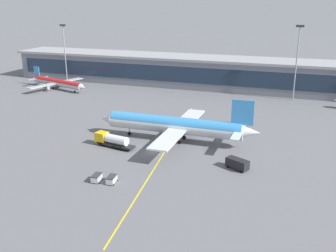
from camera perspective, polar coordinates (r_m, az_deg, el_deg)
The scene contains 11 objects.
ground_plane at distance 92.42m, azimuth -2.16°, elevation -3.96°, with size 700.00×700.00×0.00m, color slate.
apron_lead_in_line at distance 93.39m, azimuth -0.40°, elevation -3.70°, with size 0.30×80.00×0.01m, color yellow.
terminal_building at distance 161.68m, azimuth 9.22°, elevation 7.71°, with size 197.32×19.61×12.40m.
main_airliner at distance 98.67m, azimuth 1.08°, elevation 0.12°, with size 43.09×33.94×12.30m.
fuel_tanker at distance 96.43m, azimuth -8.29°, elevation -2.07°, with size 11.07×4.31×3.25m.
crew_van at distance 84.41m, azimuth 10.31°, elevation -5.49°, with size 5.41×4.10×2.30m.
baggage_cart_0 at distance 79.23m, azimuth -10.53°, elevation -7.56°, with size 1.86×2.80×1.48m.
baggage_cart_1 at distance 78.05m, azimuth -8.36°, elevation -7.85°, with size 1.86×2.80×1.48m.
commuter_jet_near at distance 165.39m, azimuth -16.08°, elevation 6.22°, with size 32.62×26.32×8.00m.
apron_light_mast_0 at distance 145.86m, azimuth 18.59°, elevation 9.57°, with size 2.80×0.50×26.76m.
apron_light_mast_2 at distance 176.86m, azimuth -15.09°, elevation 10.95°, with size 2.80×0.50×25.15m.
Camera 1 is at (32.20, -79.41, 34.62)m, focal length 41.09 mm.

